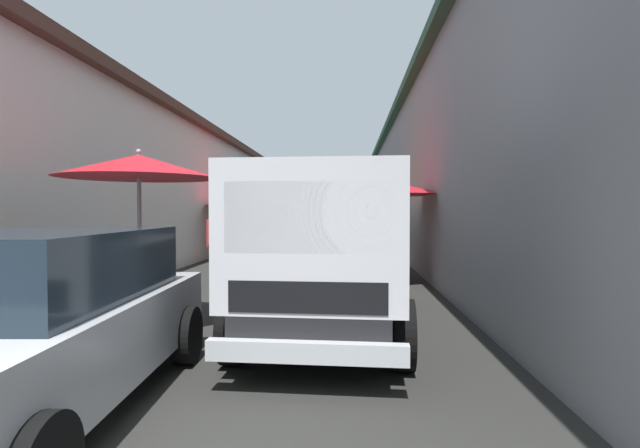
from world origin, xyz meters
name	(u,v)px	position (x,y,z in m)	size (l,w,h in m)	color
ground	(301,263)	(13.50, 0.00, 0.00)	(90.00, 90.00, 0.00)	#282826
building_left_whitewash	(123,193)	(15.75, 6.77, 2.27)	(49.80, 7.50, 4.52)	silver
building_right_concrete	(501,180)	(15.75, -6.77, 2.71)	(49.80, 7.50, 5.40)	gray
fruit_stall_far_left	(383,199)	(9.47, -2.23, 1.89)	(2.77, 2.77, 2.39)	#9E9EA3
fruit_stall_far_right	(134,199)	(4.93, 1.39, 1.77)	(2.13, 2.13, 2.44)	#9E9EA3
fruit_stall_near_left	(340,210)	(12.02, -1.23, 1.63)	(2.80, 2.80, 2.08)	#9E9EA3
fruit_stall_mid_lane	(247,205)	(14.63, 1.96, 1.81)	(2.80, 2.80, 2.27)	#9E9EA3
hatchback_car	(30,322)	(2.29, 1.02, 0.74)	(4.00, 2.10, 1.45)	#ADAFB5
delivery_truck	(324,260)	(4.27, -1.18, 1.04)	(5.00, 2.15, 2.08)	black
vendor_by_crates	(234,242)	(9.41, 1.13, 0.91)	(0.32, 0.62, 1.59)	#232328
vendor_in_shade	(217,240)	(9.37, 1.52, 0.96)	(0.61, 0.37, 1.65)	navy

